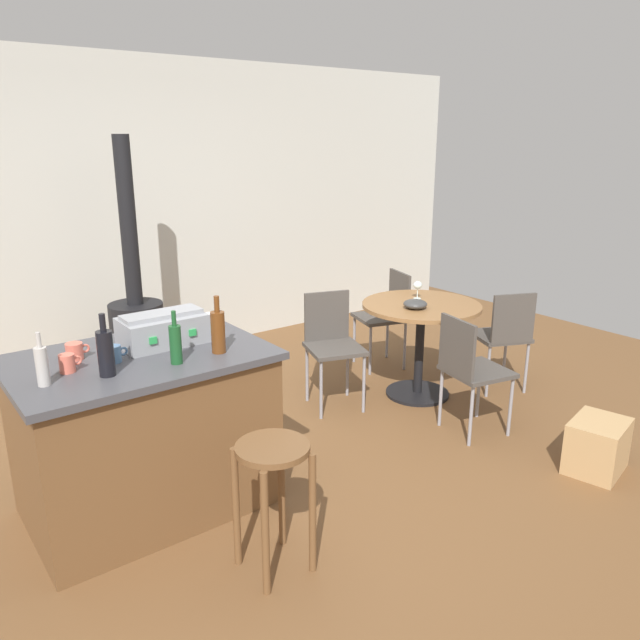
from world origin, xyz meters
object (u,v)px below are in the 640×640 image
bottle_0 (42,365)px  cup_1 (114,354)px  folding_chair_far (504,333)px  serving_bowl (415,304)px  bottle_2 (218,331)px  cardboard_box (597,446)px  folding_chair_left (387,311)px  bottle_3 (106,352)px  wood_stove (137,327)px  cup_0 (68,363)px  dining_table (420,326)px  wine_glass (418,286)px  wooden_stool (273,478)px  folding_chair_near (470,366)px  cup_3 (212,322)px  bottle_1 (176,343)px  cup_2 (75,351)px  kitchen_island (146,432)px  toolbox (163,329)px

bottle_0 → cup_1: bearing=16.7°
folding_chair_far → serving_bowl: (-0.75, 0.28, 0.30)m
bottle_2 → cardboard_box: size_ratio=0.82×
folding_chair_left → bottle_3: bearing=-159.7°
wood_stove → cup_0: bearing=-119.5°
dining_table → serving_bowl: serving_bowl is taller
bottle_2 → cup_1: bottle_2 is taller
serving_bowl → wine_glass: bearing=41.4°
wooden_stool → serving_bowl: size_ratio=3.66×
wood_stove → cup_0: wood_stove is taller
bottle_3 → cup_0: bearing=130.5°
wooden_stool → bottle_0: 1.19m
bottle_2 → bottle_3: (-0.59, 0.03, -0.00)m
wine_glass → bottle_0: bearing=-171.0°
folding_chair_near → cup_3: cup_3 is taller
wine_glass → cardboard_box: size_ratio=0.38×
dining_table → cup_3: size_ratio=7.95×
folding_chair_far → wood_stove: size_ratio=0.42×
wood_stove → folding_chair_near: bearing=-56.3°
dining_table → serving_bowl: 0.27m
bottle_1 → serving_bowl: (2.10, 0.37, -0.22)m
wooden_stool → cup_0: (-0.64, 0.84, 0.47)m
cup_2 → serving_bowl: cup_2 is taller
folding_chair_near → bottle_0: size_ratio=3.30×
cardboard_box → cup_1: bearing=153.0°
wooden_stool → cup_2: cup_2 is taller
bottle_3 → wine_glass: bottle_3 is taller
folding_chair_near → bottle_2: 1.87m
folding_chair_left → cup_3: bearing=-161.2°
bottle_1 → cardboard_box: 2.65m
bottle_1 → bottle_2: bearing=4.4°
kitchen_island → cup_2: (-0.29, 0.13, 0.50)m
folding_chair_near → bottle_2: bottle_2 is taller
wood_stove → bottle_2: 2.06m
dining_table → bottle_1: bottle_1 is taller
toolbox → cup_3: size_ratio=3.89×
wood_stove → serving_bowl: 2.27m
wood_stove → bottle_2: wood_stove is taller
bottle_3 → cup_1: size_ratio=2.66×
dining_table → wine_glass: bearing=57.1°
wooden_stool → folding_chair_near: 1.90m
cup_1 → cup_3: size_ratio=1.00×
folding_chair_far → cup_1: (-3.09, 0.12, 0.45)m
bottle_0 → bottle_1: bearing=-9.3°
wood_stove → kitchen_island: bearing=-110.0°
bottle_1 → wood_stove: bearing=75.1°
cup_1 → bottle_0: bearing=-163.3°
folding_chair_left → cup_3: (-2.10, -0.72, 0.46)m
kitchen_island → serving_bowl: bearing=3.3°
dining_table → cup_1: bearing=-174.8°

